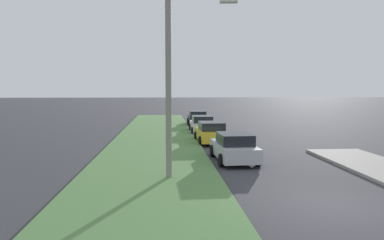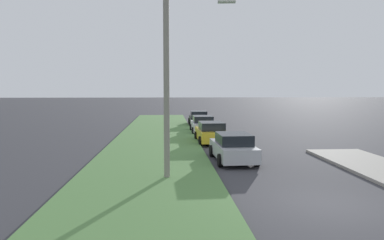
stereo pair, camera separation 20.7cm
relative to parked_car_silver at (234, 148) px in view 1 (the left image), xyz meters
name	(u,v)px [view 1 (the left image)]	position (x,y,z in m)	size (l,w,h in m)	color
ground	(337,206)	(-7.44, -1.95, -0.72)	(300.00, 300.00, 0.00)	#38383D
grass_median	(153,153)	(2.56, 4.25, -0.66)	(60.00, 6.00, 0.12)	#517F42
parked_car_silver	(234,148)	(0.00, 0.00, 0.00)	(4.35, 2.12, 1.47)	#B2B5BA
parked_car_yellow	(211,133)	(6.57, 0.36, 0.00)	(4.35, 2.11, 1.47)	gold
parked_car_white	(202,124)	(12.42, 0.39, 0.00)	(4.30, 2.03, 1.47)	silver
parked_car_black	(197,118)	(19.12, 0.18, 0.00)	(4.32, 2.06, 1.47)	black
streetlight	(177,73)	(-3.68, 3.06, 3.67)	(0.66, 2.87, 7.50)	gray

